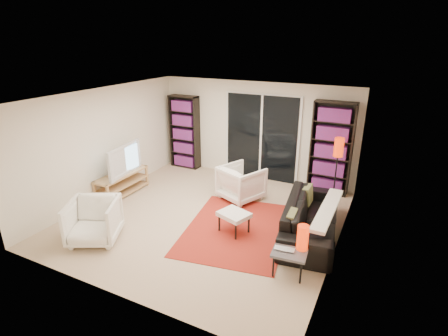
{
  "coord_description": "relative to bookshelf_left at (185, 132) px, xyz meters",
  "views": [
    {
      "loc": [
        3.07,
        -5.36,
        3.39
      ],
      "look_at": [
        0.25,
        0.3,
        1.0
      ],
      "focal_mm": 28.0,
      "sensor_mm": 36.0,
      "label": 1
    }
  ],
  "objects": [
    {
      "name": "bookshelf_right",
      "position": [
        3.85,
        -0.0,
        0.07
      ],
      "size": [
        0.9,
        0.3,
        2.1
      ],
      "color": "black",
      "rests_on": "ground"
    },
    {
      "name": "armchair_back",
      "position": [
        2.22,
        -1.22,
        -0.59
      ],
      "size": [
        1.08,
        1.09,
        0.76
      ],
      "primitive_type": "imported",
      "rotation": [
        0.0,
        0.0,
        2.74
      ],
      "color": "white",
      "rests_on": "floor"
    },
    {
      "name": "sliding_door",
      "position": [
        2.15,
        0.13,
        0.07
      ],
      "size": [
        1.92,
        0.08,
        2.16
      ],
      "color": "white",
      "rests_on": "ground"
    },
    {
      "name": "floor",
      "position": [
        1.95,
        -2.33,
        -0.98
      ],
      "size": [
        5.0,
        5.0,
        0.0
      ],
      "primitive_type": "plane",
      "color": "beige",
      "rests_on": "ground"
    },
    {
      "name": "rug",
      "position": [
        2.68,
        -2.46,
        -0.97
      ],
      "size": [
        2.2,
        2.72,
        0.01
      ],
      "primitive_type": "cube",
      "rotation": [
        0.0,
        0.0,
        0.17
      ],
      "color": "#A52619",
      "rests_on": "floor"
    },
    {
      "name": "floor_lamp",
      "position": [
        4.08,
        -0.5,
        0.14
      ],
      "size": [
        0.22,
        0.22,
        1.45
      ],
      "color": "black",
      "rests_on": "floor"
    },
    {
      "name": "bookshelf_left",
      "position": [
        0.0,
        0.0,
        0.0
      ],
      "size": [
        0.8,
        0.3,
        1.95
      ],
      "color": "black",
      "rests_on": "ground"
    },
    {
      "name": "table_lamp",
      "position": [
        4.07,
        -3.16,
        -0.38
      ],
      "size": [
        0.17,
        0.17,
        0.39
      ],
      "primitive_type": "cylinder",
      "color": "red",
      "rests_on": "side_table"
    },
    {
      "name": "wall_left",
      "position": [
        -0.55,
        -2.33,
        0.22
      ],
      "size": [
        0.02,
        5.0,
        2.4
      ],
      "primitive_type": "cube",
      "color": "white",
      "rests_on": "ground"
    },
    {
      "name": "laptop",
      "position": [
        3.85,
        -3.36,
        -0.56
      ],
      "size": [
        0.32,
        0.23,
        0.02
      ],
      "primitive_type": "imported",
      "rotation": [
        0.0,
        0.0,
        0.11
      ],
      "color": "silver",
      "rests_on": "side_table"
    },
    {
      "name": "sofa",
      "position": [
        3.94,
        -2.0,
        -0.64
      ],
      "size": [
        1.18,
        2.36,
        0.66
      ],
      "primitive_type": "imported",
      "rotation": [
        0.0,
        0.0,
        1.71
      ],
      "color": "black",
      "rests_on": "floor"
    },
    {
      "name": "tv_stand",
      "position": [
        -0.31,
        -2.19,
        -0.71
      ],
      "size": [
        0.44,
        1.36,
        0.5
      ],
      "color": "tan",
      "rests_on": "floor"
    },
    {
      "name": "wall_right",
      "position": [
        4.45,
        -2.33,
        0.22
      ],
      "size": [
        0.02,
        5.0,
        2.4
      ],
      "primitive_type": "cube",
      "color": "white",
      "rests_on": "ground"
    },
    {
      "name": "tv",
      "position": [
        -0.29,
        -2.19,
        -0.14
      ],
      "size": [
        0.31,
        1.18,
        0.67
      ],
      "primitive_type": "imported",
      "rotation": [
        0.0,
        0.0,
        1.71
      ],
      "color": "black",
      "rests_on": "tv_stand"
    },
    {
      "name": "side_table",
      "position": [
        3.92,
        -3.26,
        -0.62
      ],
      "size": [
        0.56,
        0.56,
        0.4
      ],
      "color": "#4D4C52",
      "rests_on": "floor"
    },
    {
      "name": "armchair_front",
      "position": [
        0.6,
        -3.92,
        -0.59
      ],
      "size": [
        1.1,
        1.11,
        0.76
      ],
      "primitive_type": "imported",
      "rotation": [
        0.0,
        0.0,
        0.47
      ],
      "color": "white",
      "rests_on": "floor"
    },
    {
      "name": "ottoman",
      "position": [
        2.68,
        -2.58,
        -0.63
      ],
      "size": [
        0.64,
        0.58,
        0.4
      ],
      "color": "white",
      "rests_on": "floor"
    },
    {
      "name": "wall_back",
      "position": [
        1.95,
        0.17,
        0.22
      ],
      "size": [
        5.0,
        0.02,
        2.4
      ],
      "primitive_type": "cube",
      "color": "white",
      "rests_on": "ground"
    },
    {
      "name": "wall_front",
      "position": [
        1.95,
        -4.83,
        0.22
      ],
      "size": [
        5.0,
        0.02,
        2.4
      ],
      "primitive_type": "cube",
      "color": "white",
      "rests_on": "ground"
    },
    {
      "name": "ceiling",
      "position": [
        1.95,
        -2.33,
        1.42
      ],
      "size": [
        5.0,
        5.0,
        0.02
      ],
      "primitive_type": "cube",
      "color": "white",
      "rests_on": "wall_back"
    }
  ]
}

